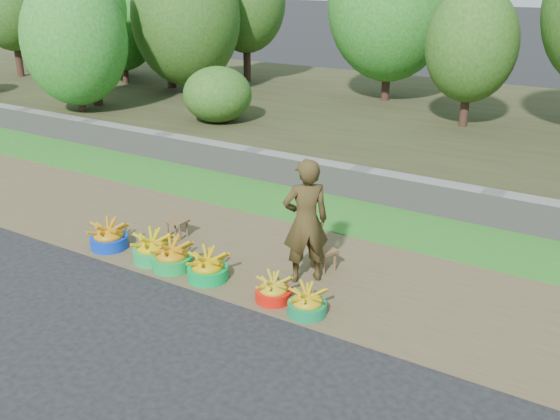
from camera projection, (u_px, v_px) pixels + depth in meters
The scene contains 15 objects.
ground_plane at pixel (218, 299), 7.62m from camera, with size 120.00×120.00×0.00m, color black.
dirt_shoulder at pixel (273, 260), 8.60m from camera, with size 80.00×2.50×0.02m, color brown.
grass_verge at pixel (338, 213), 10.18m from camera, with size 80.00×1.50×0.04m, color #2C7522.
retaining_wall at pixel (361, 184), 10.76m from camera, with size 80.00×0.35×0.55m, color slate.
earth_bank at pixel (449, 127), 14.65m from camera, with size 80.00×10.00×0.50m, color #35361D.
vegetation at pixel (398, 24), 13.15m from camera, with size 34.37×7.88×4.72m.
basin_a at pixel (109, 237), 8.90m from camera, with size 0.53×0.53×0.40m.
basin_b at pixel (153, 249), 8.51m from camera, with size 0.55×0.55×0.41m.
basin_c at pixel (172, 257), 8.29m from camera, with size 0.54×0.54×0.41m.
basin_d at pixel (208, 268), 8.00m from camera, with size 0.52×0.52×0.39m.
basin_e at pixel (273, 291), 7.51m from camera, with size 0.44×0.44×0.33m.
basin_f at pixel (307, 304), 7.21m from camera, with size 0.46×0.46×0.34m.
stool_left at pixel (177, 223), 9.24m from camera, with size 0.31×0.24×0.27m.
stool_right at pixel (323, 252), 8.24m from camera, with size 0.42×0.38×0.30m.
vendor_woman at pixel (306, 221), 7.76m from camera, with size 0.59×0.39×1.62m, color black.
Camera 1 is at (4.16, -5.29, 3.81)m, focal length 40.00 mm.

